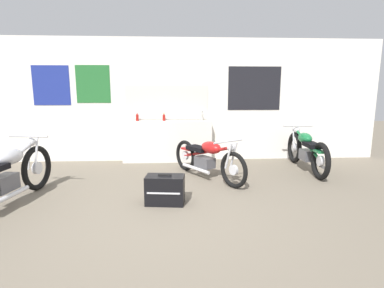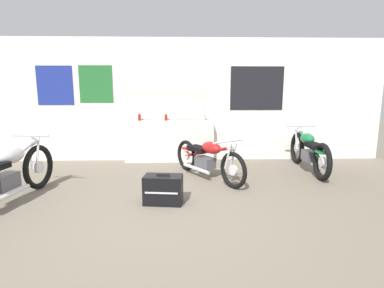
{
  "view_description": "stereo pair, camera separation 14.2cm",
  "coord_description": "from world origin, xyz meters",
  "px_view_note": "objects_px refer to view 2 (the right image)",
  "views": [
    {
      "loc": [
        0.18,
        -3.53,
        1.63
      ],
      "look_at": [
        0.47,
        1.64,
        0.7
      ],
      "focal_mm": 28.0,
      "sensor_mm": 36.0,
      "label": 1
    },
    {
      "loc": [
        0.32,
        -3.54,
        1.63
      ],
      "look_at": [
        0.47,
        1.64,
        0.7
      ],
      "focal_mm": 28.0,
      "sensor_mm": 36.0,
      "label": 2
    }
  ],
  "objects_px": {
    "bottle_leftmost": "(139,117)",
    "motorcycle_red": "(207,157)",
    "motorcycle_green": "(309,151)",
    "hard_case_black": "(163,189)",
    "bottle_left_center": "(166,117)",
    "motorcycle_silver": "(8,174)",
    "bottle_center": "(204,117)"
  },
  "relations": [
    {
      "from": "bottle_leftmost",
      "to": "motorcycle_red",
      "type": "height_order",
      "value": "bottle_leftmost"
    },
    {
      "from": "motorcycle_red",
      "to": "motorcycle_green",
      "type": "xyz_separation_m",
      "value": [
        2.1,
        0.46,
        0.02
      ]
    },
    {
      "from": "bottle_leftmost",
      "to": "motorcycle_red",
      "type": "distance_m",
      "value": 2.1
    },
    {
      "from": "bottle_leftmost",
      "to": "motorcycle_green",
      "type": "relative_size",
      "value": 0.1
    },
    {
      "from": "hard_case_black",
      "to": "bottle_leftmost",
      "type": "bearing_deg",
      "value": 104.74
    },
    {
      "from": "bottle_left_center",
      "to": "bottle_leftmost",
      "type": "bearing_deg",
      "value": -178.3
    },
    {
      "from": "motorcycle_silver",
      "to": "motorcycle_green",
      "type": "bearing_deg",
      "value": 17.92
    },
    {
      "from": "motorcycle_silver",
      "to": "motorcycle_green",
      "type": "distance_m",
      "value": 5.34
    },
    {
      "from": "bottle_leftmost",
      "to": "motorcycle_silver",
      "type": "relative_size",
      "value": 0.09
    },
    {
      "from": "bottle_center",
      "to": "motorcycle_silver",
      "type": "relative_size",
      "value": 0.1
    },
    {
      "from": "bottle_left_center",
      "to": "bottle_center",
      "type": "xyz_separation_m",
      "value": [
        0.87,
        -0.03,
        0.01
      ]
    },
    {
      "from": "bottle_leftmost",
      "to": "motorcycle_green",
      "type": "xyz_separation_m",
      "value": [
        3.54,
        -0.94,
        -0.62
      ]
    },
    {
      "from": "motorcycle_red",
      "to": "hard_case_black",
      "type": "distance_m",
      "value": 1.46
    },
    {
      "from": "motorcycle_silver",
      "to": "motorcycle_red",
      "type": "xyz_separation_m",
      "value": [
        2.98,
        1.19,
        -0.04
      ]
    },
    {
      "from": "motorcycle_red",
      "to": "motorcycle_green",
      "type": "bearing_deg",
      "value": 12.25
    },
    {
      "from": "bottle_leftmost",
      "to": "bottle_left_center",
      "type": "distance_m",
      "value": 0.6
    },
    {
      "from": "bottle_center",
      "to": "motorcycle_red",
      "type": "relative_size",
      "value": 0.12
    },
    {
      "from": "bottle_leftmost",
      "to": "hard_case_black",
      "type": "distance_m",
      "value": 2.85
    },
    {
      "from": "motorcycle_silver",
      "to": "motorcycle_red",
      "type": "bearing_deg",
      "value": 21.73
    },
    {
      "from": "hard_case_black",
      "to": "motorcycle_silver",
      "type": "bearing_deg",
      "value": 178.54
    },
    {
      "from": "motorcycle_red",
      "to": "bottle_center",
      "type": "bearing_deg",
      "value": 88.67
    },
    {
      "from": "bottle_leftmost",
      "to": "bottle_left_center",
      "type": "relative_size",
      "value": 1.1
    },
    {
      "from": "motorcycle_silver",
      "to": "hard_case_black",
      "type": "xyz_separation_m",
      "value": [
        2.24,
        -0.06,
        -0.23
      ]
    },
    {
      "from": "bottle_center",
      "to": "motorcycle_green",
      "type": "bearing_deg",
      "value": -24.12
    },
    {
      "from": "bottle_leftmost",
      "to": "hard_case_black",
      "type": "height_order",
      "value": "bottle_leftmost"
    },
    {
      "from": "motorcycle_silver",
      "to": "motorcycle_green",
      "type": "relative_size",
      "value": 1.05
    },
    {
      "from": "bottle_center",
      "to": "hard_case_black",
      "type": "height_order",
      "value": "bottle_center"
    },
    {
      "from": "bottle_left_center",
      "to": "motorcycle_green",
      "type": "distance_m",
      "value": 3.15
    },
    {
      "from": "bottle_leftmost",
      "to": "bottle_center",
      "type": "distance_m",
      "value": 1.47
    },
    {
      "from": "bottle_left_center",
      "to": "bottle_center",
      "type": "distance_m",
      "value": 0.87
    },
    {
      "from": "bottle_left_center",
      "to": "motorcycle_green",
      "type": "bearing_deg",
      "value": -18.06
    },
    {
      "from": "motorcycle_silver",
      "to": "bottle_left_center",
      "type": "bearing_deg",
      "value": 50.55
    }
  ]
}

